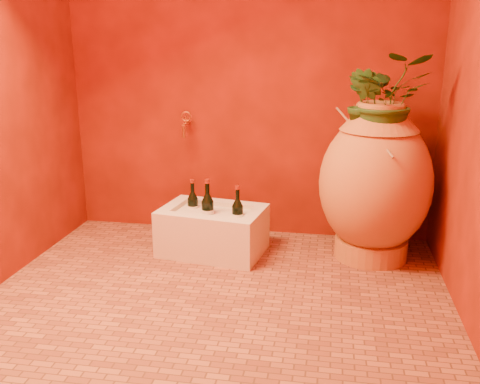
% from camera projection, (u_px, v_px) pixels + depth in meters
% --- Properties ---
extents(floor, '(2.50, 2.50, 0.00)m').
position_uv_depth(floor, '(219.00, 292.00, 2.95)').
color(floor, '#965131').
rests_on(floor, ground).
extents(wall_back, '(2.50, 0.02, 2.50)m').
position_uv_depth(wall_back, '(249.00, 54.00, 3.55)').
color(wall_back, '#561204').
rests_on(wall_back, ground).
extents(amphora, '(0.72, 0.72, 0.99)m').
position_uv_depth(amphora, '(375.00, 183.00, 3.29)').
color(amphora, '#AF6E31').
rests_on(amphora, floor).
extents(stone_basin, '(0.70, 0.54, 0.30)m').
position_uv_depth(stone_basin, '(213.00, 231.00, 3.46)').
color(stone_basin, beige).
rests_on(stone_basin, floor).
extents(wine_bottle_a, '(0.07, 0.07, 0.30)m').
position_uv_depth(wine_bottle_a, '(193.00, 208.00, 3.53)').
color(wine_bottle_a, black).
rests_on(wine_bottle_a, stone_basin).
extents(wine_bottle_b, '(0.07, 0.07, 0.30)m').
position_uv_depth(wine_bottle_b, '(238.00, 216.00, 3.36)').
color(wine_bottle_b, black).
rests_on(wine_bottle_b, stone_basin).
extents(wine_bottle_c, '(0.08, 0.08, 0.33)m').
position_uv_depth(wine_bottle_c, '(208.00, 212.00, 3.40)').
color(wine_bottle_c, black).
rests_on(wine_bottle_c, stone_basin).
extents(wall_tap, '(0.07, 0.16, 0.17)m').
position_uv_depth(wall_tap, '(186.00, 123.00, 3.67)').
color(wall_tap, '#B06C28').
rests_on(wall_tap, wall_back).
extents(plant_main, '(0.53, 0.48, 0.54)m').
position_uv_depth(plant_main, '(387.00, 100.00, 3.12)').
color(plant_main, '#20491A').
rests_on(plant_main, amphora).
extents(plant_side, '(0.27, 0.29, 0.41)m').
position_uv_depth(plant_side, '(365.00, 104.00, 3.13)').
color(plant_side, '#20491A').
rests_on(plant_side, amphora).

